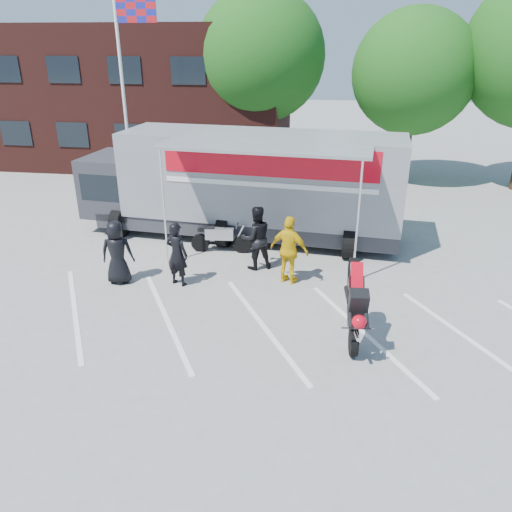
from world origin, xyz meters
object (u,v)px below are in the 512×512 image
(tree_left, at_px, (260,56))
(stunt_bike_rider, at_px, (349,337))
(parked_motorcycle, at_px, (222,252))
(spectator_leather_b, at_px, (177,254))
(spectator_leather_c, at_px, (256,238))
(spectator_leather_a, at_px, (117,252))
(transporter_truck, at_px, (247,236))
(tree_mid, at_px, (414,73))
(flagpole, at_px, (128,75))
(spectator_hivis, at_px, (289,250))

(tree_left, relative_size, stunt_bike_rider, 4.04)
(tree_left, xyz_separation_m, stunt_bike_rider, (4.23, -15.20, -5.57))
(parked_motorcycle, relative_size, spectator_leather_b, 1.09)
(tree_left, xyz_separation_m, parked_motorcycle, (0.26, -10.70, -5.57))
(spectator_leather_c, bearing_deg, stunt_bike_rider, 103.37)
(stunt_bike_rider, xyz_separation_m, spectator_leather_b, (-4.67, 2.07, 0.91))
(parked_motorcycle, relative_size, spectator_leather_a, 1.10)
(tree_left, xyz_separation_m, transporter_truck, (0.85, -9.18, -5.57))
(spectator_leather_a, bearing_deg, spectator_leather_c, -167.19)
(tree_left, distance_m, spectator_leather_a, 14.20)
(tree_mid, bearing_deg, tree_left, 171.87)
(transporter_truck, xyz_separation_m, spectator_leather_a, (-2.96, -4.07, 0.91))
(transporter_truck, xyz_separation_m, stunt_bike_rider, (3.38, -6.03, 0.00))
(tree_left, distance_m, spectator_leather_b, 13.94)
(parked_motorcycle, xyz_separation_m, spectator_leather_c, (1.28, -1.04, 0.96))
(spectator_leather_b, bearing_deg, parked_motorcycle, -86.70)
(flagpole, xyz_separation_m, stunt_bike_rider, (8.47, -9.20, -5.05))
(parked_motorcycle, relative_size, spectator_hivis, 1.02)
(spectator_leather_c, height_order, spectator_hivis, spectator_hivis)
(transporter_truck, distance_m, spectator_leather_a, 5.11)
(parked_motorcycle, bearing_deg, spectator_leather_c, -132.51)
(tree_mid, bearing_deg, spectator_leather_a, -126.64)
(flagpole, xyz_separation_m, spectator_leather_c, (5.79, -5.74, -4.09))
(tree_left, bearing_deg, spectator_leather_a, -99.05)
(transporter_truck, distance_m, spectator_leather_c, 2.82)
(spectator_leather_c, bearing_deg, tree_mid, -141.33)
(transporter_truck, height_order, parked_motorcycle, transporter_truck)
(tree_left, height_order, spectator_leather_b, tree_left)
(spectator_leather_b, distance_m, spectator_hivis, 3.08)
(tree_mid, relative_size, parked_motorcycle, 3.87)
(stunt_bike_rider, bearing_deg, spectator_leather_a, 158.96)
(tree_left, relative_size, transporter_truck, 0.77)
(tree_mid, height_order, spectator_leather_a, tree_mid)
(stunt_bike_rider, distance_m, spectator_leather_b, 5.19)
(transporter_truck, bearing_deg, stunt_bike_rider, -55.45)
(parked_motorcycle, distance_m, spectator_leather_b, 2.69)
(stunt_bike_rider, relative_size, spectator_leather_b, 1.18)
(flagpole, distance_m, spectator_leather_b, 9.08)
(tree_mid, xyz_separation_m, stunt_bike_rider, (-2.77, -14.20, -4.94))
(stunt_bike_rider, xyz_separation_m, spectator_leather_a, (-6.34, 1.95, 0.91))
(tree_mid, relative_size, stunt_bike_rider, 3.59)
(parked_motorcycle, height_order, spectator_leather_b, spectator_leather_b)
(stunt_bike_rider, height_order, spectator_leather_a, spectator_leather_a)
(spectator_leather_c, xyz_separation_m, spectator_hivis, (1.05, -0.82, 0.01))
(transporter_truck, height_order, spectator_leather_c, spectator_leather_c)
(flagpole, bearing_deg, parked_motorcycle, -46.23)
(spectator_leather_b, bearing_deg, spectator_leather_c, -125.58)
(spectator_leather_b, bearing_deg, tree_left, -72.57)
(tree_mid, distance_m, transporter_truck, 11.36)
(stunt_bike_rider, bearing_deg, spectator_leather_c, 123.87)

